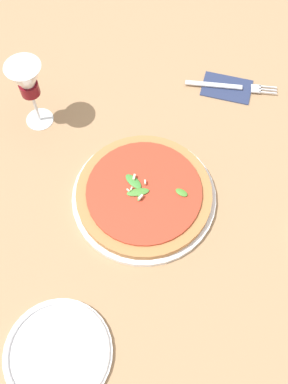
{
  "coord_description": "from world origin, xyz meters",
  "views": [
    {
      "loc": [
        0.11,
        -0.42,
        0.87
      ],
      "look_at": [
        -0.02,
        -0.01,
        0.03
      ],
      "focal_mm": 42.0,
      "sensor_mm": 36.0,
      "label": 1
    }
  ],
  "objects_px": {
    "wine_glass": "(28,83)",
    "side_plate_white": "(58,353)",
    "fork": "(231,86)",
    "pizza_arugula_main": "(144,195)"
  },
  "relations": [
    {
      "from": "wine_glass",
      "to": "side_plate_white",
      "type": "bearing_deg",
      "value": -62.15
    },
    {
      "from": "wine_glass",
      "to": "pizza_arugula_main",
      "type": "bearing_deg",
      "value": -22.18
    },
    {
      "from": "pizza_arugula_main",
      "to": "wine_glass",
      "type": "bearing_deg",
      "value": 157.82
    },
    {
      "from": "pizza_arugula_main",
      "to": "side_plate_white",
      "type": "bearing_deg",
      "value": -98.02
    },
    {
      "from": "pizza_arugula_main",
      "to": "side_plate_white",
      "type": "relative_size",
      "value": 1.54
    },
    {
      "from": "pizza_arugula_main",
      "to": "side_plate_white",
      "type": "xyz_separation_m",
      "value": [
        -0.05,
        -0.35,
        -0.01
      ]
    },
    {
      "from": "fork",
      "to": "wine_glass",
      "type": "bearing_deg",
      "value": -161.66
    },
    {
      "from": "wine_glass",
      "to": "fork",
      "type": "height_order",
      "value": "wine_glass"
    },
    {
      "from": "pizza_arugula_main",
      "to": "fork",
      "type": "relative_size",
      "value": 1.38
    },
    {
      "from": "fork",
      "to": "side_plate_white",
      "type": "relative_size",
      "value": 1.12
    }
  ]
}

